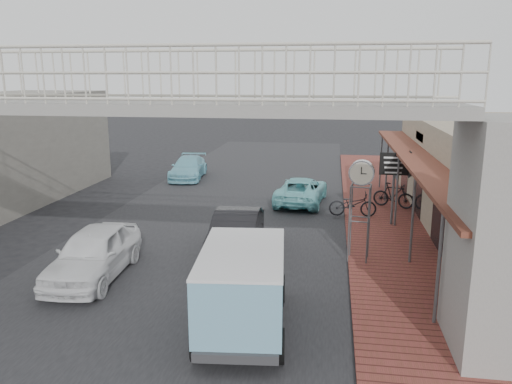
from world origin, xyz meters
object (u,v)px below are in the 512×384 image
(angkot_curb, at_px, (301,190))
(arrow_sign, at_px, (414,165))
(angkot_van, at_px, (243,278))
(angkot_far, at_px, (188,168))
(motorcycle_near, at_px, (353,204))
(dark_sedan, at_px, (236,233))
(motorcycle_far, at_px, (393,195))
(white_hatchback, at_px, (94,253))
(street_clock, at_px, (361,178))

(angkot_curb, xyz_separation_m, arrow_sign, (4.47, -3.26, 1.87))
(angkot_curb, distance_m, angkot_van, 12.24)
(angkot_far, height_order, motorcycle_near, angkot_far)
(motorcycle_near, bearing_deg, dark_sedan, 138.67)
(angkot_curb, bearing_deg, motorcycle_far, 177.90)
(white_hatchback, distance_m, dark_sedan, 4.56)
(dark_sedan, relative_size, arrow_sign, 1.45)
(white_hatchback, relative_size, motorcycle_near, 2.23)
(dark_sedan, distance_m, angkot_far, 13.02)
(white_hatchback, xyz_separation_m, angkot_van, (4.89, -2.43, 0.55))
(angkot_van, distance_m, street_clock, 5.77)
(angkot_far, height_order, angkot_van, angkot_van)
(white_hatchback, distance_m, angkot_curb, 11.19)
(angkot_curb, height_order, street_clock, street_clock)
(street_clock, bearing_deg, angkot_far, 134.72)
(dark_sedan, xyz_separation_m, angkot_curb, (1.72, 7.15, -0.09))
(motorcycle_near, distance_m, motorcycle_far, 2.53)
(dark_sedan, height_order, arrow_sign, arrow_sign)
(angkot_van, height_order, arrow_sign, arrow_sign)
(motorcycle_near, xyz_separation_m, street_clock, (0.00, -5.10, 2.14))
(street_clock, distance_m, arrow_sign, 4.68)
(white_hatchback, relative_size, arrow_sign, 1.48)
(angkot_van, distance_m, motorcycle_near, 10.33)
(motorcycle_near, xyz_separation_m, motorcycle_far, (1.83, 1.75, 0.04))
(white_hatchback, bearing_deg, street_clock, 14.12)
(dark_sedan, bearing_deg, street_clock, -5.97)
(white_hatchback, xyz_separation_m, angkot_curb, (5.44, 9.78, -0.13))
(dark_sedan, distance_m, arrow_sign, 7.52)
(white_hatchback, xyz_separation_m, arrow_sign, (9.91, 6.52, 1.73))
(angkot_far, distance_m, angkot_van, 18.16)
(motorcycle_far, bearing_deg, angkot_far, 86.27)
(dark_sedan, xyz_separation_m, street_clock, (3.99, -0.24, 2.05))
(angkot_far, bearing_deg, dark_sedan, -72.67)
(angkot_curb, relative_size, street_clock, 1.37)
(dark_sedan, bearing_deg, angkot_van, -79.54)
(street_clock, xyz_separation_m, arrow_sign, (2.20, 4.13, -0.27))
(white_hatchback, xyz_separation_m, angkot_far, (-1.42, 14.59, -0.12))
(angkot_van, bearing_deg, arrow_sign, 55.22)
(angkot_far, bearing_deg, angkot_curb, -40.98)
(dark_sedan, height_order, motorcycle_near, dark_sedan)
(dark_sedan, relative_size, angkot_van, 0.99)
(dark_sedan, relative_size, angkot_curb, 0.98)
(arrow_sign, bearing_deg, angkot_van, -119.10)
(white_hatchback, distance_m, angkot_far, 14.66)
(dark_sedan, xyz_separation_m, arrow_sign, (6.19, 3.89, 1.77))
(angkot_far, height_order, motorcycle_far, angkot_far)
(white_hatchback, bearing_deg, angkot_far, 92.45)
(white_hatchback, height_order, angkot_van, angkot_van)
(motorcycle_far, bearing_deg, white_hatchback, 156.38)
(white_hatchback, xyz_separation_m, street_clock, (7.71, 2.39, 2.01))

